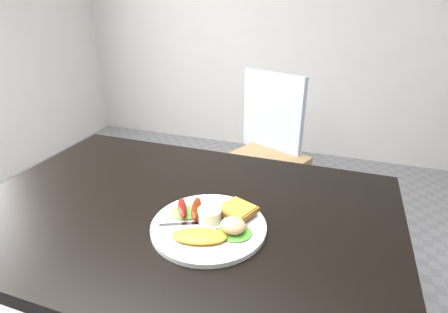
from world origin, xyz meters
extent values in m
cube|color=black|center=(0.00, 0.00, 0.73)|extent=(1.20, 0.80, 0.04)
cube|color=#9F7F4F|center=(0.03, 0.98, 0.45)|extent=(0.51, 0.51, 0.05)
imported|color=navy|center=(0.36, 0.45, 0.78)|extent=(0.64, 0.51, 1.55)
cylinder|color=white|center=(0.11, -0.06, 0.76)|extent=(0.30, 0.30, 0.01)
ellipsoid|color=#3F872F|center=(0.03, -0.04, 0.77)|extent=(0.10, 0.10, 0.01)
ellipsoid|color=#39981F|center=(0.19, -0.08, 0.77)|extent=(0.09, 0.08, 0.01)
ellipsoid|color=gold|center=(0.11, -0.13, 0.77)|extent=(0.15, 0.10, 0.02)
ellipsoid|color=maroon|center=(0.03, -0.04, 0.78)|extent=(0.07, 0.10, 0.02)
ellipsoid|color=#5D0E04|center=(0.07, -0.03, 0.78)|extent=(0.06, 0.11, 0.03)
cylinder|color=white|center=(0.11, -0.05, 0.78)|extent=(0.07, 0.07, 0.04)
cube|color=brown|center=(0.15, 0.00, 0.77)|extent=(0.08, 0.08, 0.01)
cube|color=olive|center=(0.17, 0.00, 0.78)|extent=(0.11, 0.11, 0.01)
ellipsoid|color=beige|center=(0.18, -0.08, 0.79)|extent=(0.08, 0.08, 0.03)
cube|color=#ADAFB7|center=(0.06, -0.08, 0.76)|extent=(0.14, 0.07, 0.00)
camera|label=1|loc=(0.39, -0.75, 1.30)|focal=28.00mm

